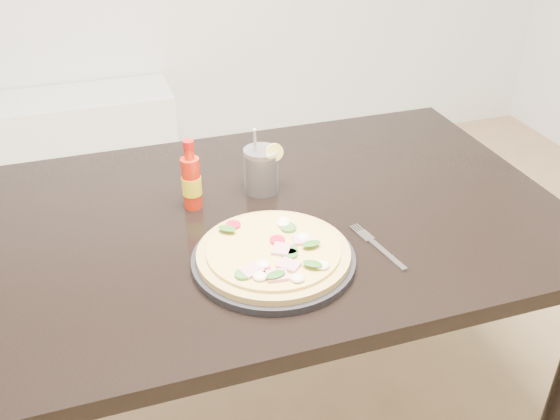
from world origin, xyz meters
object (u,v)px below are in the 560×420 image
object	(u,v)px
dining_table	(264,243)
cola_cup	(261,171)
hot_sauce_bottle	(191,181)
fork	(376,245)
media_console	(19,155)
plate	(274,260)
pizza	(274,253)

from	to	relation	value
dining_table	cola_cup	size ratio (longest dim) A/B	8.03
hot_sauce_bottle	fork	bearing A→B (deg)	-40.11
hot_sauce_bottle	media_console	size ratio (longest dim) A/B	0.12
hot_sauce_bottle	media_console	bearing A→B (deg)	109.32
plate	dining_table	bearing A→B (deg)	78.94
plate	hot_sauce_bottle	size ratio (longest dim) A/B	1.97
plate	cola_cup	size ratio (longest dim) A/B	1.94
pizza	media_console	bearing A→B (deg)	109.77
hot_sauce_bottle	cola_cup	size ratio (longest dim) A/B	0.98
hot_sauce_bottle	fork	world-z (taller)	hot_sauce_bottle
dining_table	fork	world-z (taller)	fork
dining_table	cola_cup	bearing A→B (deg)	75.91
media_console	cola_cup	bearing A→B (deg)	-64.60
media_console	pizza	bearing A→B (deg)	-70.23
pizza	media_console	world-z (taller)	pizza
plate	fork	distance (m)	0.23
plate	pizza	size ratio (longest dim) A/B	1.07
cola_cup	pizza	bearing A→B (deg)	-101.99
dining_table	plate	world-z (taller)	plate
cola_cup	fork	distance (m)	0.35
fork	media_console	distance (m)	2.06
hot_sauce_bottle	media_console	world-z (taller)	hot_sauce_bottle
pizza	cola_cup	world-z (taller)	cola_cup
cola_cup	media_console	xyz separation A→B (m)	(-0.71, 1.49, -0.55)
cola_cup	media_console	distance (m)	1.74
pizza	media_console	size ratio (longest dim) A/B	0.23
plate	media_console	distance (m)	1.96
dining_table	media_console	bearing A→B (deg)	113.07
fork	hot_sauce_bottle	bearing A→B (deg)	129.86
fork	media_console	bearing A→B (deg)	105.79
dining_table	media_console	size ratio (longest dim) A/B	1.00
dining_table	fork	bearing A→B (deg)	-46.77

